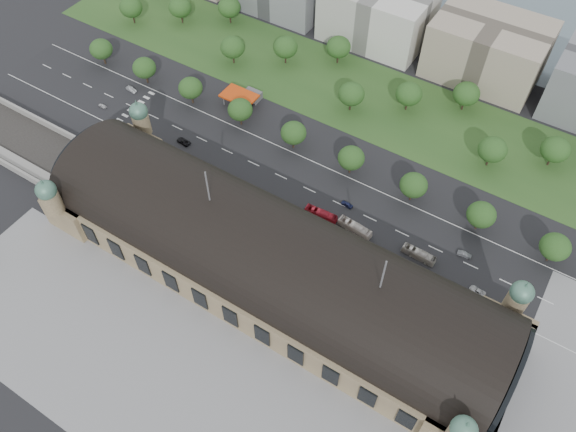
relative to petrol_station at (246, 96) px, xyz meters
The scene contains 45 objects.
ground 84.71m from the petrol_station, 50.45° to the right, with size 900.00×900.00×0.00m, color black.
station 84.98m from the petrol_station, 50.45° to the right, with size 150.00×48.40×44.30m.
track_cutting 87.79m from the petrol_station, 129.73° to the right, with size 70.00×24.00×3.10m.
plaza_south 126.63m from the petrol_station, 59.68° to the right, with size 190.00×48.00×0.12m, color gray.
road_slab 43.62m from the petrol_station, 38.82° to the right, with size 260.00×26.00×0.10m, color black.
grass_belt 47.86m from the petrol_station, 35.47° to the left, with size 300.00×45.00×0.10m, color #2A4E1F.
petrol_station is the anchor object (origin of this frame).
office_3 72.38m from the petrol_station, 70.56° to the left, with size 45.00×32.00×24.00m, color silver.
office_4 100.64m from the petrol_station, 42.50° to the left, with size 45.00×32.00×24.00m, color tan.
tree_row_0 67.38m from the petrol_station, 169.47° to the right, with size 9.60×9.60×11.52m.
tree_row_1 44.08m from the petrol_station, 163.73° to the right, with size 9.60×9.60×11.52m.
tree_row_2 22.32m from the petrol_station, 145.83° to the right, with size 9.60×9.60×11.52m.
tree_row_3 14.35m from the petrol_station, 64.33° to the right, with size 9.60×9.60×11.52m.
tree_row_4 32.64m from the petrol_station, 22.33° to the right, with size 9.60×9.60×11.52m.
tree_row_5 55.47m from the petrol_station, 12.84° to the right, with size 9.60×9.60×11.52m.
tree_row_6 78.99m from the petrol_station, ahead, with size 9.60×9.60×11.52m.
tree_row_7 102.74m from the petrol_station, ahead, with size 9.60×9.60×11.52m.
tree_row_8 126.58m from the petrol_station, ahead, with size 9.60×9.60×11.52m.
tree_belt_0 78.30m from the petrol_station, 166.89° to the left, with size 10.40×10.40×12.48m.
tree_belt_1 64.57m from the petrol_station, 152.50° to the left, with size 10.40×10.40×12.48m.
tree_belt_2 56.72m from the petrol_station, 132.40° to the left, with size 10.40×10.40×12.48m.
tree_belt_3 26.54m from the petrol_station, 137.15° to the left, with size 10.40×10.40×12.48m.
tree_belt_4 30.15m from the petrol_station, 90.18° to the left, with size 10.40×10.40×12.48m.
tree_belt_5 46.08m from the petrol_station, 65.62° to the left, with size 10.40×10.40×12.48m.
tree_belt_6 42.15m from the petrol_station, 25.05° to the left, with size 10.40×10.40×12.48m.
tree_belt_7 64.40m from the petrol_station, 27.57° to the left, with size 10.40×10.40×12.48m.
tree_belt_8 86.76m from the petrol_station, 28.79° to the left, with size 10.40×10.40×12.48m.
tree_belt_9 96.68m from the petrol_station, 10.57° to the left, with size 10.40×10.40×12.48m.
tree_belt_10 117.83m from the petrol_station, 14.62° to the left, with size 10.40×10.40×12.48m.
traffic_car_0 58.15m from the petrol_station, 144.46° to the right, with size 1.52×3.77×1.28m, color silver.
traffic_car_1 48.54m from the petrol_station, 155.57° to the right, with size 1.73×4.96×1.63m, color gray.
traffic_car_2 33.26m from the petrol_station, 101.73° to the right, with size 2.65×5.74×1.60m, color black.
traffic_car_4 66.16m from the petrol_station, 23.72° to the right, with size 1.75×4.34×1.48m, color #1A2049.
traffic_car_5 105.69m from the petrol_station, 13.61° to the right, with size 1.58×4.54×1.50m, color slate.
traffic_car_6 116.65m from the petrol_station, 17.77° to the right, with size 2.34×5.07×1.41m, color silver.
parked_car_0 50.66m from the petrol_station, 121.04° to the right, with size 1.63×4.68×1.54m, color black.
parked_car_1 40.37m from the petrol_station, 88.10° to the right, with size 2.21×4.79×1.33m, color maroon.
parked_car_2 41.62m from the petrol_station, 85.99° to the right, with size 2.30×5.66×1.64m, color #172040.
parked_car_3 46.21m from the petrol_station, 61.96° to the right, with size 1.80×4.48×1.53m, color #5A5B62.
parked_car_4 40.39m from the petrol_station, 92.90° to the right, with size 1.63×4.67×1.54m, color silver.
parked_car_5 52.13m from the petrol_station, 58.24° to the right, with size 2.39×5.18×1.44m, color gray.
parked_car_6 54.01m from the petrol_station, 48.29° to the right, with size 2.18×5.37×1.56m, color black.
bus_west 66.06m from the petrol_station, 32.90° to the right, with size 2.72×11.62×3.24m, color red.
bus_mid 76.33m from the petrol_station, 27.17° to the right, with size 2.87×12.28×3.42m, color silver.
bus_east 96.22m from the petrol_station, 20.24° to the right, with size 2.66×11.37×3.17m, color beige.
Camera 1 is at (54.53, -75.96, 151.02)m, focal length 35.00 mm.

